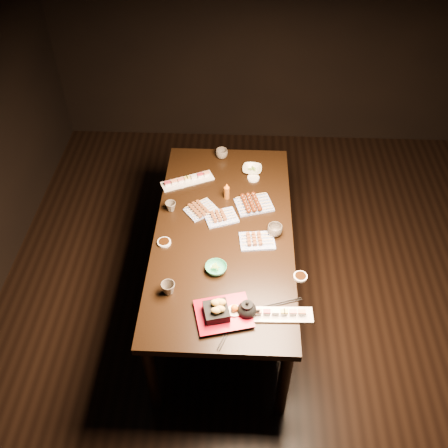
# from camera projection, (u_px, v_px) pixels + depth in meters

# --- Properties ---
(ground) EXTENTS (5.00, 5.00, 0.00)m
(ground) POSITION_uv_depth(u_px,v_px,m) (260.00, 337.00, 3.56)
(ground) COLOR black
(ground) RESTS_ON ground
(dining_table) EXTENTS (1.24, 1.94, 0.75)m
(dining_table) POSITION_uv_depth(u_px,v_px,m) (224.00, 269.00, 3.52)
(dining_table) COLOR black
(dining_table) RESTS_ON ground
(sushi_platter_near) EXTENTS (0.37, 0.11, 0.05)m
(sushi_platter_near) POSITION_uv_depth(u_px,v_px,m) (280.00, 313.00, 2.77)
(sushi_platter_near) COLOR white
(sushi_platter_near) RESTS_ON dining_table
(sushi_platter_far) EXTENTS (0.39, 0.25, 0.05)m
(sushi_platter_far) POSITION_uv_depth(u_px,v_px,m) (187.00, 179.00, 3.60)
(sushi_platter_far) COLOR white
(sushi_platter_far) RESTS_ON dining_table
(yakitori_plate_center) EXTENTS (0.25, 0.22, 0.05)m
(yakitori_plate_center) POSITION_uv_depth(u_px,v_px,m) (221.00, 215.00, 3.33)
(yakitori_plate_center) COLOR #828EB6
(yakitori_plate_center) RESTS_ON dining_table
(yakitori_plate_right) EXTENTS (0.24, 0.19, 0.06)m
(yakitori_plate_right) POSITION_uv_depth(u_px,v_px,m) (257.00, 239.00, 3.17)
(yakitori_plate_right) COLOR #828EB6
(yakitori_plate_right) RESTS_ON dining_table
(yakitori_plate_left) EXTENTS (0.25, 0.24, 0.05)m
(yakitori_plate_left) POSITION_uv_depth(u_px,v_px,m) (201.00, 208.00, 3.38)
(yakitori_plate_left) COLOR #828EB6
(yakitori_plate_left) RESTS_ON dining_table
(tsukune_plate) EXTENTS (0.28, 0.24, 0.06)m
(tsukune_plate) POSITION_uv_depth(u_px,v_px,m) (254.00, 202.00, 3.41)
(tsukune_plate) COLOR #828EB6
(tsukune_plate) RESTS_ON dining_table
(edamame_bowl_green) EXTENTS (0.18, 0.18, 0.04)m
(edamame_bowl_green) POSITION_uv_depth(u_px,v_px,m) (216.00, 268.00, 3.01)
(edamame_bowl_green) COLOR #349F6F
(edamame_bowl_green) RESTS_ON dining_table
(edamame_bowl_cream) EXTENTS (0.15, 0.15, 0.03)m
(edamame_bowl_cream) POSITION_uv_depth(u_px,v_px,m) (252.00, 170.00, 3.69)
(edamame_bowl_cream) COLOR beige
(edamame_bowl_cream) RESTS_ON dining_table
(tempura_tray) EXTENTS (0.36, 0.31, 0.11)m
(tempura_tray) POSITION_uv_depth(u_px,v_px,m) (224.00, 310.00, 2.75)
(tempura_tray) COLOR black
(tempura_tray) RESTS_ON dining_table
(teacup_near_left) EXTENTS (0.10, 0.10, 0.08)m
(teacup_near_left) POSITION_uv_depth(u_px,v_px,m) (168.00, 288.00, 2.88)
(teacup_near_left) COLOR #4C443A
(teacup_near_left) RESTS_ON dining_table
(teacup_mid_right) EXTENTS (0.13, 0.13, 0.08)m
(teacup_mid_right) POSITION_uv_depth(u_px,v_px,m) (275.00, 230.00, 3.21)
(teacup_mid_right) COLOR #4C443A
(teacup_mid_right) RESTS_ON dining_table
(teacup_far_left) EXTENTS (0.09, 0.09, 0.07)m
(teacup_far_left) POSITION_uv_depth(u_px,v_px,m) (171.00, 206.00, 3.38)
(teacup_far_left) COLOR #4C443A
(teacup_far_left) RESTS_ON dining_table
(teacup_far_right) EXTENTS (0.12, 0.12, 0.07)m
(teacup_far_right) POSITION_uv_depth(u_px,v_px,m) (222.00, 154.00, 3.80)
(teacup_far_right) COLOR #4C443A
(teacup_far_right) RESTS_ON dining_table
(teapot) EXTENTS (0.16, 0.16, 0.11)m
(teapot) POSITION_uv_depth(u_px,v_px,m) (247.00, 308.00, 2.76)
(teapot) COLOR black
(teapot) RESTS_ON dining_table
(condiment_bottle) EXTENTS (0.06, 0.06, 0.13)m
(condiment_bottle) POSITION_uv_depth(u_px,v_px,m) (227.00, 191.00, 3.45)
(condiment_bottle) COLOR brown
(condiment_bottle) RESTS_ON dining_table
(sauce_dish_west) EXTENTS (0.12, 0.12, 0.02)m
(sauce_dish_west) POSITION_uv_depth(u_px,v_px,m) (164.00, 242.00, 3.18)
(sauce_dish_west) COLOR white
(sauce_dish_west) RESTS_ON dining_table
(sauce_dish_east) EXTENTS (0.12, 0.12, 0.02)m
(sauce_dish_east) POSITION_uv_depth(u_px,v_px,m) (253.00, 178.00, 3.63)
(sauce_dish_east) COLOR white
(sauce_dish_east) RESTS_ON dining_table
(sauce_dish_se) EXTENTS (0.10, 0.10, 0.01)m
(sauce_dish_se) POSITION_uv_depth(u_px,v_px,m) (300.00, 277.00, 2.98)
(sauce_dish_se) COLOR white
(sauce_dish_se) RESTS_ON dining_table
(sauce_dish_nw) EXTENTS (0.09, 0.09, 0.01)m
(sauce_dish_nw) POSITION_uv_depth(u_px,v_px,m) (181.00, 184.00, 3.59)
(sauce_dish_nw) COLOR white
(sauce_dish_nw) RESTS_ON dining_table
(chopsticks_near) EXTENTS (0.10, 0.22, 0.01)m
(chopsticks_near) POSITION_uv_depth(u_px,v_px,m) (226.00, 334.00, 2.70)
(chopsticks_near) COLOR black
(chopsticks_near) RESTS_ON dining_table
(chopsticks_se) EXTENTS (0.24, 0.10, 0.01)m
(chopsticks_se) POSITION_uv_depth(u_px,v_px,m) (282.00, 303.00, 2.84)
(chopsticks_se) COLOR black
(chopsticks_se) RESTS_ON dining_table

